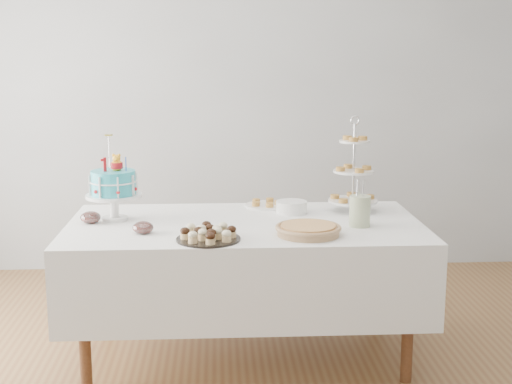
{
  "coord_description": "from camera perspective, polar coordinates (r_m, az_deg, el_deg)",
  "views": [
    {
      "loc": [
        -0.15,
        -3.46,
        1.69
      ],
      "look_at": [
        0.06,
        0.3,
        0.94
      ],
      "focal_mm": 50.0,
      "sensor_mm": 36.0,
      "label": 1
    }
  ],
  "objects": [
    {
      "name": "jam_bowl_b",
      "position": [
        3.96,
        -13.1,
        -2.01
      ],
      "size": [
        0.11,
        0.11,
        0.07
      ],
      "color": "silver",
      "rests_on": "table"
    },
    {
      "name": "tiered_stand",
      "position": [
        4.15,
        7.81,
        1.61
      ],
      "size": [
        0.29,
        0.29,
        0.56
      ],
      "color": "silver",
      "rests_on": "table"
    },
    {
      "name": "jam_bowl_a",
      "position": [
        3.69,
        -9.03,
        -2.85
      ],
      "size": [
        0.11,
        0.11,
        0.06
      ],
      "color": "silver",
      "rests_on": "table"
    },
    {
      "name": "utensil_pitcher",
      "position": [
        3.82,
        8.32,
        -1.41
      ],
      "size": [
        0.12,
        0.11,
        0.25
      ],
      "rotation": [
        0.0,
        0.0,
        0.34
      ],
      "color": "beige",
      "rests_on": "table"
    },
    {
      "name": "pastry_plate",
      "position": [
        4.27,
        0.8,
        -0.96
      ],
      "size": [
        0.25,
        0.25,
        0.04
      ],
      "color": "white",
      "rests_on": "table"
    },
    {
      "name": "birthday_cake",
      "position": [
        3.99,
        -11.29,
        -0.41
      ],
      "size": [
        0.31,
        0.31,
        0.47
      ],
      "rotation": [
        0.0,
        0.0,
        0.33
      ],
      "color": "white",
      "rests_on": "table"
    },
    {
      "name": "table",
      "position": [
        3.94,
        -0.89,
        -5.69
      ],
      "size": [
        1.92,
        1.02,
        0.77
      ],
      "color": "white",
      "rests_on": "floor"
    },
    {
      "name": "floor",
      "position": [
        3.85,
        -0.68,
        -14.74
      ],
      "size": [
        5.0,
        5.0,
        0.0
      ],
      "primitive_type": "plane",
      "color": "brown",
      "rests_on": "ground"
    },
    {
      "name": "walls",
      "position": [
        3.48,
        -0.73,
        5.66
      ],
      "size": [
        5.04,
        4.04,
        2.7
      ],
      "color": "gray",
      "rests_on": "floor"
    },
    {
      "name": "cupcake_tray",
      "position": [
        3.52,
        -3.83,
        -3.31
      ],
      "size": [
        0.32,
        0.32,
        0.07
      ],
      "color": "black",
      "rests_on": "table"
    },
    {
      "name": "plate_stack",
      "position": [
        4.1,
        2.85,
        -1.22
      ],
      "size": [
        0.18,
        0.18,
        0.07
      ],
      "color": "white",
      "rests_on": "table"
    },
    {
      "name": "pie",
      "position": [
        3.62,
        4.2,
        -2.99
      ],
      "size": [
        0.34,
        0.34,
        0.05
      ],
      "color": "#A7805A",
      "rests_on": "table"
    }
  ]
}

